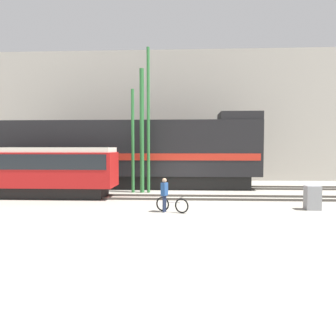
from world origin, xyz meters
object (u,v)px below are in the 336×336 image
(person, at_px, (164,192))
(streetcar, at_px, (34,169))
(freight_locomotive, at_px, (133,153))
(utility_pole_right, at_px, (148,121))
(signal_box, at_px, (312,198))
(bicycle, at_px, (172,205))
(utility_pole_left, at_px, (133,141))
(utility_pole_center, at_px, (142,131))

(person, bearing_deg, streetcar, 153.04)
(freight_locomotive, relative_size, person, 11.81)
(utility_pole_right, bearing_deg, signal_box, -33.53)
(bicycle, distance_m, person, 0.73)
(streetcar, distance_m, bicycle, 9.87)
(person, height_order, utility_pole_left, utility_pole_left)
(freight_locomotive, distance_m, utility_pole_center, 3.17)
(utility_pole_left, bearing_deg, streetcar, -156.13)
(freight_locomotive, relative_size, utility_pole_right, 1.96)
(streetcar, height_order, utility_pole_left, utility_pole_left)
(streetcar, relative_size, utility_pole_left, 1.43)
(utility_pole_center, height_order, utility_pole_right, utility_pole_right)
(freight_locomotive, xyz_separation_m, utility_pole_right, (1.47, -2.57, 2.27))
(signal_box, bearing_deg, person, -172.42)
(person, bearing_deg, utility_pole_right, 102.53)
(person, xyz_separation_m, utility_pole_center, (-1.97, 6.84, 3.23))
(streetcar, distance_m, utility_pole_left, 6.59)
(streetcar, xyz_separation_m, bicycle, (8.77, -4.30, -1.42))
(utility_pole_center, xyz_separation_m, utility_pole_right, (0.44, 0.00, 0.71))
(utility_pole_right, height_order, signal_box, utility_pole_right)
(bicycle, relative_size, person, 0.98)
(utility_pole_left, height_order, utility_pole_right, utility_pole_right)
(freight_locomotive, bearing_deg, utility_pole_center, -68.20)
(signal_box, bearing_deg, utility_pole_right, 146.47)
(streetcar, relative_size, bicycle, 6.32)
(person, bearing_deg, signal_box, 7.58)
(freight_locomotive, height_order, signal_box, freight_locomotive)
(bicycle, bearing_deg, utility_pole_center, 108.77)
(person, distance_m, utility_pole_right, 8.04)
(utility_pole_center, bearing_deg, bicycle, -71.23)
(freight_locomotive, height_order, utility_pole_left, utility_pole_left)
(streetcar, height_order, signal_box, streetcar)
(freight_locomotive, xyz_separation_m, signal_box, (10.33, -8.44, -2.07))
(person, relative_size, utility_pole_left, 0.23)
(utility_pole_left, distance_m, utility_pole_center, 0.93)
(utility_pole_left, xyz_separation_m, utility_pole_right, (1.08, 0.00, 1.39))
(bicycle, xyz_separation_m, utility_pole_left, (-2.97, 6.86, 3.18))
(utility_pole_right, bearing_deg, utility_pole_left, -180.00)
(streetcar, bearing_deg, person, -26.96)
(bicycle, relative_size, signal_box, 1.34)
(streetcar, height_order, bicycle, streetcar)
(bicycle, height_order, utility_pole_left, utility_pole_left)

